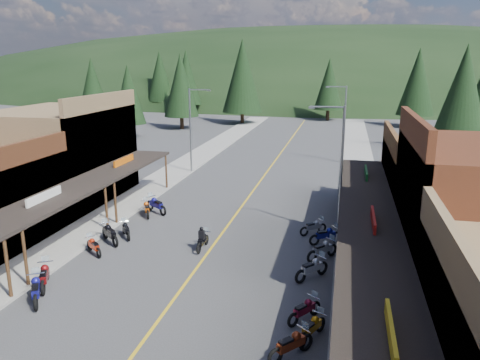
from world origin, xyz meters
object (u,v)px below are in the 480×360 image
Objects in this scene: pine_1 at (186,77)px; bike_west_7 at (44,275)px; pine_3 at (329,84)px; bike_east_7 at (304,309)px; streetlight_1 at (192,127)px; pine_10 at (181,85)px; bike_west_11 at (147,208)px; bike_east_10 at (326,235)px; bike_east_8 at (312,267)px; bike_west_12 at (156,204)px; rider_on_bike at (203,240)px; bike_west_10 at (126,229)px; pedestrian_east_a at (365,324)px; pine_4 at (417,82)px; pine_2 at (242,76)px; pine_8 at (128,95)px; pedestrian_east_b at (356,218)px; bike_west_8 at (94,245)px; streetlight_2 at (339,165)px; bike_west_6 at (36,289)px; streetlight_3 at (343,120)px; pine_0 at (92,82)px; bike_east_5 at (291,343)px; bike_east_11 at (313,226)px; shop_east_3 at (446,189)px; pine_11 at (463,91)px; pine_7 at (160,76)px; bike_west_9 at (110,233)px; bike_east_6 at (312,327)px.

pine_1 reaches higher than bike_west_7.
bike_east_7 is at bearing -88.37° from pine_3.
pine_10 is at bearing 111.53° from streetlight_1.
bike_west_11 is at bearing -85.75° from streetlight_1.
bike_east_8 is at bearing -38.32° from bike_east_10.
streetlight_1 reaches higher than bike_west_12.
bike_east_7 is 9.02m from rider_on_bike.
pedestrian_east_a reaches higher than bike_west_10.
pine_1 and pine_4 have the same top height.
pine_2 is 6.82× the size of bike_west_11.
pine_8 is at bearing 82.16° from bike_west_7.
pedestrian_east_b is (18.14, -49.15, -7.06)m from pine_2.
pedestrian_east_b is at bearing 30.91° from rider_on_bike.
bike_west_8 is 0.90× the size of bike_east_10.
bike_west_7 is 12.34m from bike_east_7.
pine_2 is at bearing -167.04° from pedestrian_east_a.
bike_west_12 is (-12.53, 1.65, -3.80)m from streetlight_2.
pedestrian_east_b is (1.19, 0.85, -3.53)m from streetlight_2.
streetlight_2 is 0.64× the size of pine_4.
bike_east_8 is (11.86, 5.00, -0.03)m from bike_west_6.
pine_4 reaches higher than bike_west_7.
bike_west_11 is 0.94× the size of bike_east_8.
pine_0 reaches higher than streetlight_3.
bike_east_5 is 0.95× the size of bike_east_8.
bike_east_5 is at bearing -39.04° from bike_east_11.
bike_east_10 is 1.64m from bike_east_11.
bike_east_7 is (15.94, -60.30, -7.43)m from pine_2.
pine_3 reaches higher than pine_8.
pine_4 is 5.61× the size of bike_west_7.
bike_west_10 is at bearing -114.25° from bike_east_11.
shop_east_3 is 16.04m from rider_on_bike.
bike_west_12 reaches higher than bike_east_7.
bike_west_7 is 4.09m from bike_west_8.
bike_west_11 is 1.06× the size of bike_east_7.
pedestrian_east_b is at bearing -112.14° from pine_11.
shop_east_3 is at bearing -22.79° from bike_west_11.
bike_east_8 is (0.01, 3.96, 0.07)m from bike_east_7.
pine_7 is (-22.00, 18.00, -0.75)m from pine_2.
streetlight_1 reaches higher than bike_east_8.
streetlight_3 is 0.73× the size of pine_0.
pine_0 is 0.89× the size of pine_11.
pine_4 is 5.48× the size of bike_west_9.
streetlight_1 is 24.39m from bike_east_8.
bike_west_6 is 1.22× the size of bike_west_8.
pine_1 is 69.17m from bike_east_11.
rider_on_bike is (-18.43, -55.92, -6.66)m from pine_4.
shop_east_3 is 0.94× the size of pine_10.
bike_west_8 is 0.81× the size of bike_west_12.
pine_3 is at bearing 76.02° from streetlight_1.
pine_3 reaches higher than bike_east_6.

